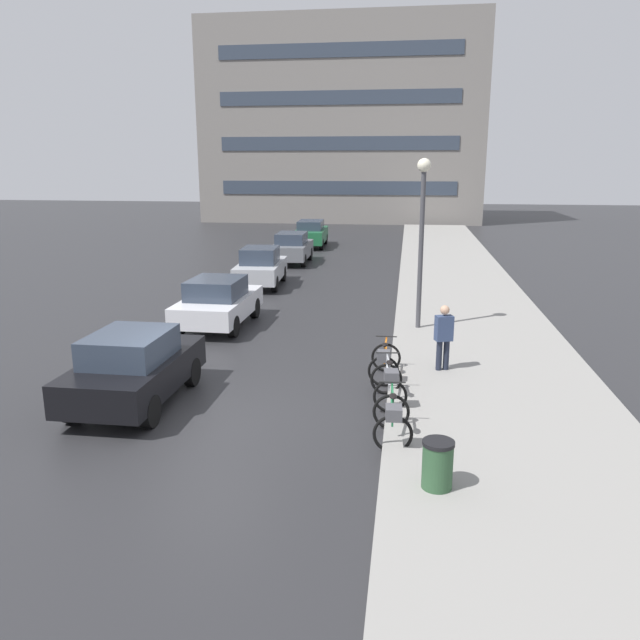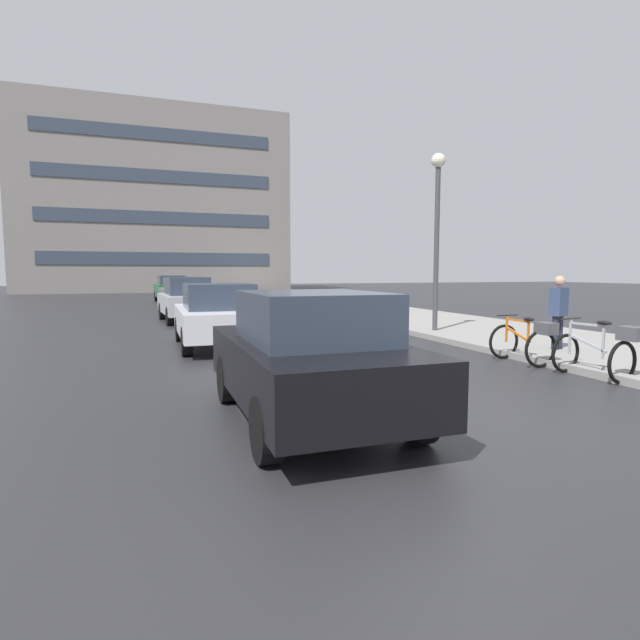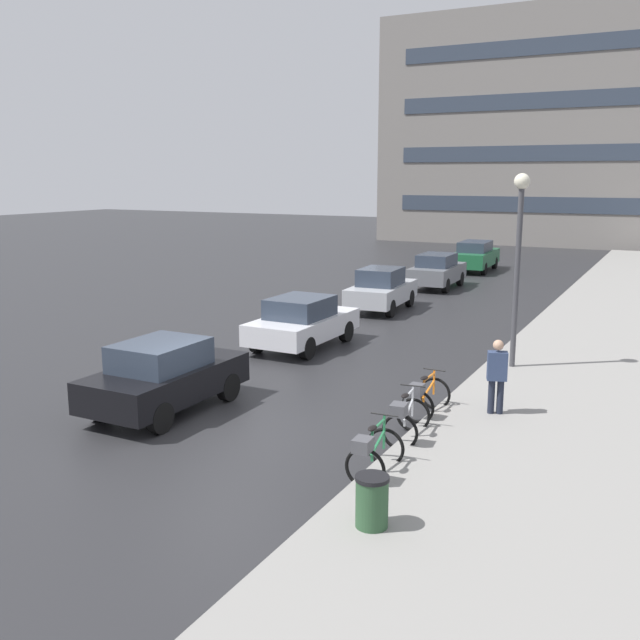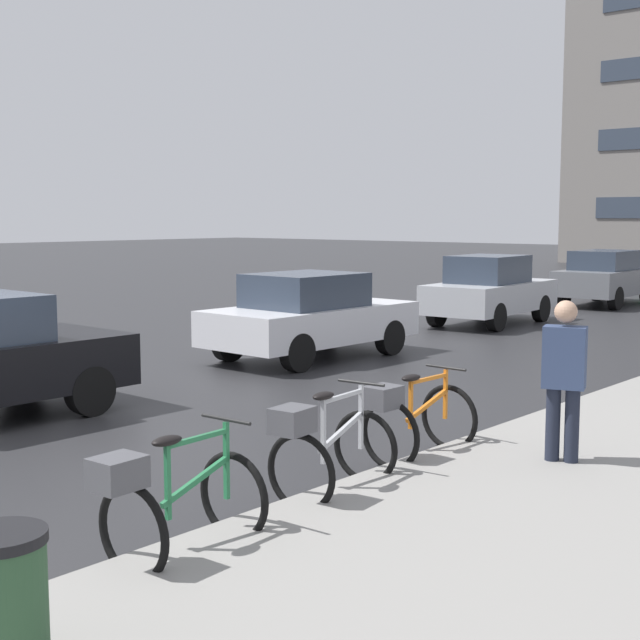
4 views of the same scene
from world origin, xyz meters
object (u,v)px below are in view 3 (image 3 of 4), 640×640
at_px(car_black, 165,376).
at_px(car_green, 475,256).
at_px(bicycle_third, 424,396).
at_px(trash_bin, 372,506).
at_px(car_white, 302,322).
at_px(pedestrian, 497,375).
at_px(streetlamp, 519,242).
at_px(bicycle_nearest, 373,453).
at_px(car_grey, 437,271).
at_px(bicycle_second, 405,418).
at_px(car_silver, 381,289).

relative_size(car_black, car_green, 0.85).
distance_m(bicycle_third, trash_bin, 5.19).
xyz_separation_m(car_white, car_green, (-0.07, 19.24, 0.06)).
relative_size(bicycle_third, car_white, 0.34).
relative_size(pedestrian, streetlamp, 0.34).
bearing_deg(trash_bin, pedestrian, 86.43).
distance_m(car_green, trash_bin, 29.41).
height_order(bicycle_nearest, car_green, car_green).
bearing_deg(car_white, car_grey, 90.13).
distance_m(bicycle_nearest, pedestrian, 4.14).
relative_size(bicycle_second, car_green, 0.31).
relative_size(car_silver, trash_bin, 4.41).
bearing_deg(car_grey, pedestrian, -67.85).
relative_size(car_grey, car_green, 0.87).
xyz_separation_m(bicycle_third, car_silver, (-5.51, 10.93, 0.31)).
bearing_deg(bicycle_nearest, pedestrian, 74.82).
bearing_deg(trash_bin, car_silver, 112.13).
bearing_deg(car_silver, car_green, 89.46).
bearing_deg(streetlamp, car_green, 108.06).
distance_m(bicycle_nearest, trash_bin, 1.86).
height_order(bicycle_nearest, car_silver, car_silver).
bearing_deg(car_silver, bicycle_third, -63.22).
bearing_deg(car_black, bicycle_third, 22.26).
bearing_deg(trash_bin, streetlamp, 91.02).
bearing_deg(car_grey, streetlamp, -63.76).
relative_size(bicycle_second, bicycle_third, 1.03).
bearing_deg(car_silver, pedestrian, -56.39).
xyz_separation_m(bicycle_nearest, car_silver, (-5.79, 14.30, 0.30)).
bearing_deg(car_black, car_white, 91.53).
bearing_deg(car_white, streetlamp, 1.49).
bearing_deg(car_green, car_silver, -90.54).
distance_m(bicycle_third, streetlamp, 5.45).
bearing_deg(bicycle_nearest, bicycle_second, 93.83).
bearing_deg(trash_bin, bicycle_third, 101.10).
relative_size(car_green, streetlamp, 0.88).
relative_size(pedestrian, trash_bin, 1.91).
relative_size(car_silver, car_grey, 1.03).
xyz_separation_m(bicycle_second, car_black, (-5.30, -0.57, 0.29)).
bearing_deg(bicycle_second, bicycle_third, 95.62).
height_order(bicycle_nearest, bicycle_third, bicycle_nearest).
xyz_separation_m(bicycle_nearest, bicycle_second, (-0.12, 1.83, 0.01)).
height_order(bicycle_third, car_green, car_green).
relative_size(car_white, pedestrian, 2.33).
bearing_deg(car_grey, bicycle_second, -73.53).
bearing_deg(pedestrian, car_grey, 112.15).
xyz_separation_m(car_white, car_grey, (-0.03, 12.69, 0.03)).
distance_m(bicycle_second, car_silver, 13.70).
relative_size(bicycle_nearest, pedestrian, 0.79).
bearing_deg(trash_bin, bicycle_second, 103.42).
bearing_deg(trash_bin, car_grey, 105.99).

